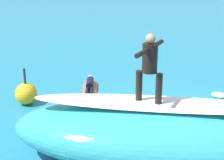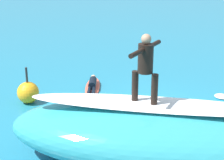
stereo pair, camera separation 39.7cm
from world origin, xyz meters
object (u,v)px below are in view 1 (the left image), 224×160
object	(u,v)px
surfboard_riding	(148,103)
buoy_marker	(26,94)
surfer_riding	(150,63)
surfboard_paddling	(90,87)
surfer_paddling	(90,84)

from	to	relation	value
surfboard_riding	buoy_marker	world-z (taller)	surfboard_riding
buoy_marker	surfer_riding	bearing A→B (deg)	145.13
surfboard_riding	buoy_marker	xyz separation A→B (m)	(4.33, -3.02, -1.15)
surfboard_paddling	surfboard_riding	bearing A→B (deg)	-162.80
surfboard_paddling	buoy_marker	bearing A→B (deg)	124.46
surfer_riding	surfboard_riding	bearing A→B (deg)	117.52
surfboard_paddling	surfer_paddling	bearing A→B (deg)	180.00
buoy_marker	surfer_paddling	bearing A→B (deg)	-138.26
surfboard_paddling	buoy_marker	xyz separation A→B (m)	(1.88, 1.82, 0.34)
surfboard_paddling	surfer_paddling	distance (m)	0.22
surfboard_riding	surfer_paddling	bearing A→B (deg)	-44.13
surfboard_riding	surfboard_paddling	bearing A→B (deg)	-44.53
surfer_riding	buoy_marker	xyz separation A→B (m)	(4.33, -3.02, -2.15)
surfer_riding	surfboard_paddling	bearing A→B (deg)	-44.53
surfer_riding	buoy_marker	world-z (taller)	surfer_riding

